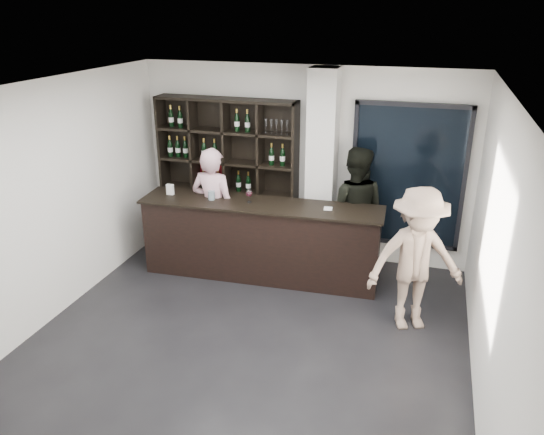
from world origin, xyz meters
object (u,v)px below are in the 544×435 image
(customer, at_px, (416,260))
(taster_pink, at_px, (214,209))
(wine_shelf, at_px, (228,176))
(tasting_counter, at_px, (261,240))
(taster_black, at_px, (354,210))

(customer, bearing_deg, taster_pink, 142.31)
(wine_shelf, relative_size, taster_pink, 1.31)
(wine_shelf, bearing_deg, tasting_counter, -45.53)
(tasting_counter, xyz_separation_m, customer, (2.15, -0.70, 0.33))
(taster_pink, xyz_separation_m, customer, (2.90, -0.80, -0.02))
(tasting_counter, relative_size, taster_black, 1.83)
(tasting_counter, bearing_deg, taster_pink, 169.51)
(tasting_counter, relative_size, customer, 1.90)
(taster_pink, xyz_separation_m, taster_black, (1.96, 0.55, 0.01))
(tasting_counter, relative_size, taster_pink, 1.86)
(wine_shelf, distance_m, taster_black, 2.03)
(tasting_counter, distance_m, customer, 2.29)
(customer, bearing_deg, tasting_counter, 139.70)
(wine_shelf, height_order, taster_black, wine_shelf)
(taster_black, bearing_deg, tasting_counter, 27.10)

